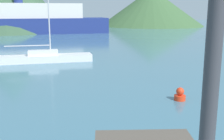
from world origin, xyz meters
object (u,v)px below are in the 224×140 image
at_px(ferry_distant, 20,20).
at_px(buoy_marker, 180,95).
at_px(streetlamp, 210,101).
at_px(sailboat_inner, 43,57).

relative_size(ferry_distant, buoy_marker, 51.90).
height_order(streetlamp, sailboat_inner, sailboat_inner).
bearing_deg(sailboat_inner, streetlamp, -86.52).
bearing_deg(streetlamp, sailboat_inner, 88.51).
distance_m(streetlamp, ferry_distant, 59.09).
bearing_deg(buoy_marker, ferry_distant, 99.08).
xyz_separation_m(streetlamp, buoy_marker, (6.58, 10.79, -3.75)).
xyz_separation_m(streetlamp, ferry_distant, (-1.13, 59.07, -1.36)).
xyz_separation_m(ferry_distant, buoy_marker, (7.71, -48.28, -2.39)).
height_order(streetlamp, buoy_marker, streetlamp).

